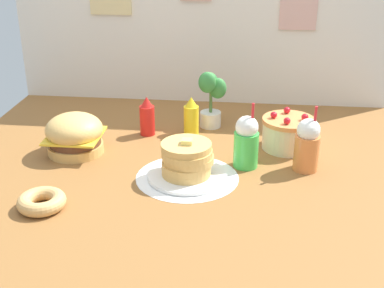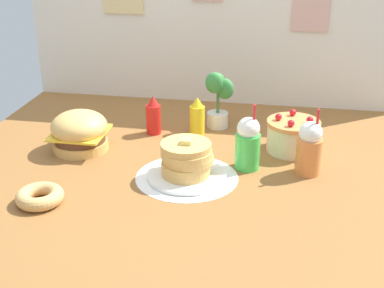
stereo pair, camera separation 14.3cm
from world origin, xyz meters
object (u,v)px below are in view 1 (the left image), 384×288
at_px(pancake_stack, 187,162).
at_px(donut_pink_glaze, 42,201).
at_px(cream_soda_cup, 246,142).
at_px(orange_float_cup, 307,145).
at_px(mustard_bottle, 190,117).
at_px(layer_cake, 288,133).
at_px(burger, 75,135).
at_px(potted_plant, 211,97).
at_px(ketchup_bottle, 147,117).

relative_size(pancake_stack, donut_pink_glaze, 1.83).
xyz_separation_m(cream_soda_cup, orange_float_cup, (0.28, -0.00, 0.00)).
relative_size(mustard_bottle, orange_float_cup, 0.67).
height_order(layer_cake, orange_float_cup, orange_float_cup).
distance_m(burger, potted_plant, 0.78).
relative_size(orange_float_cup, potted_plant, 0.98).
relative_size(burger, ketchup_bottle, 1.33).
xyz_separation_m(ketchup_bottle, mustard_bottle, (0.23, 0.03, 0.00)).
bearing_deg(layer_cake, orange_float_cup, -73.48).
xyz_separation_m(mustard_bottle, donut_pink_glaze, (-0.52, -0.84, -0.07)).
distance_m(ketchup_bottle, donut_pink_glaze, 0.87).
bearing_deg(ketchup_bottle, orange_float_cup, -22.63).
distance_m(layer_cake, donut_pink_glaze, 1.26).
xyz_separation_m(pancake_stack, layer_cake, (0.47, 0.39, 0.00)).
bearing_deg(mustard_bottle, ketchup_bottle, -173.52).
height_order(mustard_bottle, cream_soda_cup, cream_soda_cup).
xyz_separation_m(layer_cake, mustard_bottle, (-0.51, 0.13, 0.02)).
bearing_deg(cream_soda_cup, donut_pink_glaze, -149.74).
xyz_separation_m(burger, layer_cake, (1.06, 0.17, -0.01)).
xyz_separation_m(pancake_stack, orange_float_cup, (0.54, 0.14, 0.05)).
distance_m(orange_float_cup, potted_plant, 0.69).
relative_size(ketchup_bottle, mustard_bottle, 1.00).
distance_m(ketchup_bottle, potted_plant, 0.38).
relative_size(burger, donut_pink_glaze, 1.43).
xyz_separation_m(layer_cake, cream_soda_cup, (-0.21, -0.24, 0.04)).
height_order(orange_float_cup, donut_pink_glaze, orange_float_cup).
distance_m(mustard_bottle, orange_float_cup, 0.69).
height_order(pancake_stack, layer_cake, layer_cake).
relative_size(layer_cake, mustard_bottle, 1.25).
relative_size(donut_pink_glaze, potted_plant, 0.61).
relative_size(burger, mustard_bottle, 1.33).
distance_m(pancake_stack, mustard_bottle, 0.51).
height_order(ketchup_bottle, mustard_bottle, same).
xyz_separation_m(burger, donut_pink_glaze, (0.03, -0.54, -0.07)).
bearing_deg(cream_soda_cup, orange_float_cup, -0.96).
distance_m(pancake_stack, orange_float_cup, 0.56).
bearing_deg(donut_pink_glaze, mustard_bottle, 58.41).
distance_m(mustard_bottle, donut_pink_glaze, 0.99).
height_order(ketchup_bottle, cream_soda_cup, cream_soda_cup).
relative_size(layer_cake, potted_plant, 0.82).
relative_size(burger, orange_float_cup, 0.88).
xyz_separation_m(burger, ketchup_bottle, (0.32, 0.27, 0.00)).
xyz_separation_m(layer_cake, potted_plant, (-0.41, 0.25, 0.09)).
relative_size(layer_cake, orange_float_cup, 0.83).
height_order(layer_cake, ketchup_bottle, ketchup_bottle).
bearing_deg(layer_cake, burger, -170.82).
bearing_deg(layer_cake, mustard_bottle, 166.13).
xyz_separation_m(layer_cake, orange_float_cup, (0.07, -0.24, 0.04)).
height_order(donut_pink_glaze, potted_plant, potted_plant).
xyz_separation_m(mustard_bottle, potted_plant, (0.10, 0.13, 0.08)).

